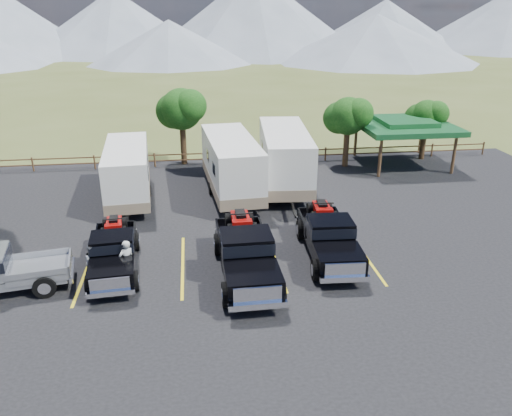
{
  "coord_description": "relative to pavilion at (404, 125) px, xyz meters",
  "views": [
    {
      "loc": [
        -1.28,
        -14.98,
        10.27
      ],
      "look_at": [
        1.44,
        6.26,
        1.6
      ],
      "focal_mm": 35.0,
      "sensor_mm": 36.0,
      "label": 1
    }
  ],
  "objects": [
    {
      "name": "trailer_center",
      "position": [
        -12.21,
        -4.67,
        -0.98
      ],
      "size": [
        3.15,
        9.76,
        3.38
      ],
      "rotation": [
        0.0,
        0.0,
        0.08
      ],
      "color": "silver",
      "rests_on": "asphalt_lot"
    },
    {
      "name": "mountain_range",
      "position": [
        -20.63,
        88.98,
        5.08
      ],
      "size": [
        209.0,
        71.0,
        20.0
      ],
      "color": "slate",
      "rests_on": "ground"
    },
    {
      "name": "tree_north",
      "position": [
        -15.03,
        2.02,
        1.05
      ],
      "size": [
        3.46,
        3.24,
        5.25
      ],
      "color": "black",
      "rests_on": "ground"
    },
    {
      "name": "asphalt_lot",
      "position": [
        -13.0,
        -14.0,
        -2.77
      ],
      "size": [
        44.0,
        34.0,
        0.04
      ],
      "primitive_type": "cube",
      "color": "black",
      "rests_on": "ground"
    },
    {
      "name": "trailer_left",
      "position": [
        -18.03,
        -4.75,
        -1.14
      ],
      "size": [
        2.85,
        8.88,
        3.08
      ],
      "rotation": [
        0.0,
        0.0,
        0.08
      ],
      "color": "silver",
      "rests_on": "asphalt_lot"
    },
    {
      "name": "person_a",
      "position": [
        -17.14,
        -13.91,
        -1.88
      ],
      "size": [
        0.75,
        0.67,
        1.73
      ],
      "primitive_type": "imported",
      "rotation": [
        0.0,
        0.0,
        3.67
      ],
      "color": "silver",
      "rests_on": "asphalt_lot"
    },
    {
      "name": "tree_ne_b",
      "position": [
        1.98,
        1.01,
        0.34
      ],
      "size": [
        2.77,
        2.59,
        4.27
      ],
      "color": "black",
      "rests_on": "ground"
    },
    {
      "name": "rig_left",
      "position": [
        -17.78,
        -12.95,
        -1.86
      ],
      "size": [
        2.3,
        5.65,
        1.84
      ],
      "rotation": [
        0.0,
        0.0,
        0.08
      ],
      "color": "black",
      "rests_on": "asphalt_lot"
    },
    {
      "name": "stall_lines",
      "position": [
        -13.0,
        -13.0,
        -2.74
      ],
      "size": [
        12.12,
        5.5,
        0.01
      ],
      "color": "gold",
      "rests_on": "asphalt_lot"
    },
    {
      "name": "tree_ne_a",
      "position": [
        -4.03,
        0.01,
        0.69
      ],
      "size": [
        3.11,
        2.92,
        4.76
      ],
      "color": "black",
      "rests_on": "ground"
    },
    {
      "name": "rail_fence",
      "position": [
        -11.0,
        1.5,
        -2.18
      ],
      "size": [
        36.12,
        0.12,
        1.0
      ],
      "color": "brown",
      "rests_on": "ground"
    },
    {
      "name": "trailer_right",
      "position": [
        -8.94,
        -3.76,
        -0.92
      ],
      "size": [
        3.26,
        10.11,
        3.5
      ],
      "rotation": [
        0.0,
        0.0,
        -0.08
      ],
      "color": "silver",
      "rests_on": "asphalt_lot"
    },
    {
      "name": "ground",
      "position": [
        -13.0,
        -17.0,
        -2.79
      ],
      "size": [
        320.0,
        320.0,
        0.0
      ],
      "primitive_type": "plane",
      "color": "#485222",
      "rests_on": "ground"
    },
    {
      "name": "rig_right",
      "position": [
        -8.64,
        -12.84,
        -1.77
      ],
      "size": [
        2.39,
        6.16,
        2.03
      ],
      "rotation": [
        0.0,
        0.0,
        -0.05
      ],
      "color": "black",
      "rests_on": "asphalt_lot"
    },
    {
      "name": "pavilion",
      "position": [
        0.0,
        0.0,
        0.0
      ],
      "size": [
        6.2,
        6.2,
        3.22
      ],
      "color": "brown",
      "rests_on": "ground"
    },
    {
      "name": "person_b",
      "position": [
        -18.45,
        -13.8,
        -1.95
      ],
      "size": [
        0.99,
        0.95,
        1.6
      ],
      "primitive_type": "imported",
      "rotation": [
        0.0,
        0.0,
        0.64
      ],
      "color": "slate",
      "rests_on": "asphalt_lot"
    },
    {
      "name": "rig_center",
      "position": [
        -12.41,
        -14.06,
        -1.7
      ],
      "size": [
        2.4,
        6.57,
        2.18
      ],
      "rotation": [
        0.0,
        0.0,
        0.02
      ],
      "color": "black",
      "rests_on": "asphalt_lot"
    }
  ]
}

